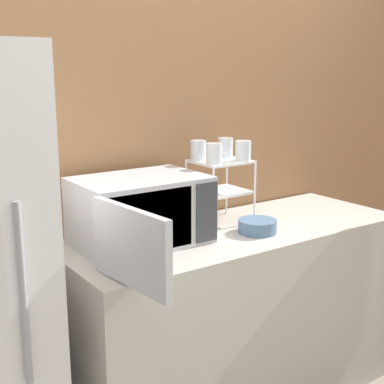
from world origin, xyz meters
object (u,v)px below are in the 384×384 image
object	(u,v)px
dish_rack	(220,178)
glass_back_left	(198,150)
microwave	(140,212)
glass_back_right	(225,147)
glass_front_left	(214,154)
glass_front_right	(243,151)
bowl	(257,226)

from	to	relation	value
dish_rack	glass_back_left	world-z (taller)	glass_back_left
microwave	glass_back_right	distance (m)	0.64
glass_front_left	microwave	bearing A→B (deg)	-177.46
glass_back_right	dish_rack	bearing A→B (deg)	-140.67
glass_back_left	glass_front_left	bearing A→B (deg)	-90.29
microwave	glass_back_left	distance (m)	0.49
glass_back_left	dish_rack	bearing A→B (deg)	-37.24
dish_rack	glass_front_right	xyz separation A→B (m)	(0.08, -0.07, 0.14)
dish_rack	glass_back_right	xyz separation A→B (m)	(0.08, 0.07, 0.14)
glass_back_right	glass_front_right	bearing A→B (deg)	-89.73
microwave	glass_front_right	xyz separation A→B (m)	(0.59, 0.01, 0.22)
glass_front_left	glass_back_left	world-z (taller)	same
microwave	glass_back_right	world-z (taller)	glass_back_right
microwave	glass_front_right	size ratio (longest dim) A/B	8.38
bowl	microwave	bearing A→B (deg)	163.84
glass_back_left	bowl	xyz separation A→B (m)	(0.13, -0.30, -0.34)
microwave	dish_rack	world-z (taller)	dish_rack
glass_back_right	bowl	distance (m)	0.46
glass_front_left	glass_back_right	bearing A→B (deg)	37.14
glass_front_right	dish_rack	bearing A→B (deg)	140.63
glass_front_left	glass_back_right	distance (m)	0.22
microwave	glass_back_right	size ratio (longest dim) A/B	8.38
microwave	bowl	world-z (taller)	microwave
dish_rack	glass_back_left	bearing A→B (deg)	142.76
glass_front_right	bowl	xyz separation A→B (m)	(-0.05, -0.17, -0.34)
glass_back_left	microwave	bearing A→B (deg)	-160.52
glass_front_left	glass_front_right	world-z (taller)	same
glass_front_right	microwave	bearing A→B (deg)	-178.91
dish_rack	glass_back_left	xyz separation A→B (m)	(-0.09, 0.07, 0.14)
dish_rack	glass_front_left	world-z (taller)	glass_front_left
microwave	bowl	size ratio (longest dim) A/B	4.49
glass_front_left	glass_back_left	bearing A→B (deg)	89.71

